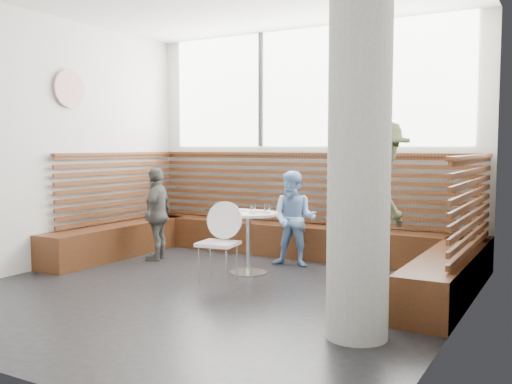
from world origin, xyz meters
The scene contains 15 objects.
room centered at (0.00, 0.00, 1.60)m, with size 5.00×5.00×3.20m.
booth centered at (0.00, 1.77, 0.41)m, with size 5.00×2.50×1.44m.
concrete_column centered at (1.85, -0.60, 1.60)m, with size 0.50×0.50×3.20m, color gray.
wall_art centered at (-2.46, 0.40, 2.30)m, with size 0.50×0.50×0.03m, color white.
cafe_table centered at (-0.09, 0.97, 0.54)m, with size 0.73×0.73×0.75m.
cafe_chair centered at (-0.16, 0.48, 0.54)m, with size 0.44×0.43×0.91m.
adult_man centered at (1.45, 1.21, 0.92)m, with size 1.19×0.69×1.85m, color #4A5236.
child_back centered at (0.21, 1.64, 0.62)m, with size 0.60×0.47×1.23m, color #81A8E0.
child_left centered at (-1.60, 1.10, 0.63)m, with size 0.74×0.31×1.26m, color #56544E.
plate_near centered at (-0.25, 1.09, 0.76)m, with size 0.22×0.22×0.02m, color white.
plate_far centered at (0.00, 1.12, 0.76)m, with size 0.21×0.21×0.01m, color white.
glass_left centered at (-0.30, 0.89, 0.81)m, with size 0.07×0.07×0.11m, color white.
glass_mid centered at (0.00, 0.92, 0.80)m, with size 0.07×0.07×0.11m, color white.
glass_right centered at (0.14, 1.03, 0.81)m, with size 0.07×0.07×0.11m, color white.
menu_card centered at (-0.03, 0.76, 0.75)m, with size 0.19×0.13×0.00m, color #A5C64C.
Camera 1 is at (3.37, -4.93, 1.55)m, focal length 40.00 mm.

